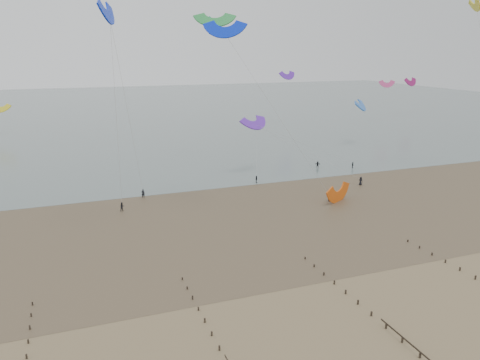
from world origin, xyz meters
The scene contains 6 objects.
ground centered at (0.00, 0.00, 0.00)m, with size 500.00×500.00×0.00m, color brown.
sea_and_shore centered at (-4.08, 34.40, 0.01)m, with size 500.00×665.00×0.03m.
kitesurfer_lead centered at (-13.19, 49.03, 0.92)m, with size 0.67×0.44×1.85m, color black.
kitesurfers centered at (20.15, 46.97, 0.83)m, with size 156.75×26.22×1.88m.
grounded_kite centered at (22.59, 33.22, 0.00)m, with size 7.18×3.76×5.47m, color #DA520D, non-canonical shape.
kites_airborne centered at (-14.30, 86.32, 20.19)m, with size 257.04×114.39×37.83m.
Camera 1 is at (-26.08, -42.37, 29.02)m, focal length 35.00 mm.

